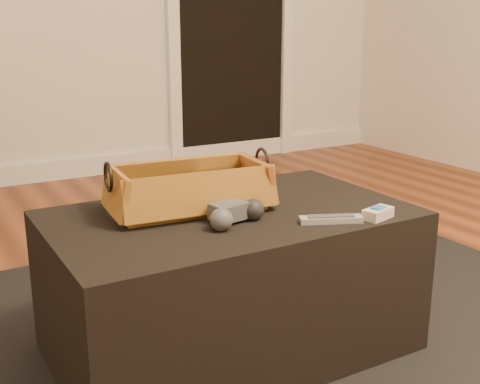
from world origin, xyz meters
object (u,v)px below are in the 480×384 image
wicker_basket (190,191)px  cream_gadget (378,213)px  game_controller (234,213)px  tv_remote (184,202)px  silver_remote (331,219)px  ottoman (231,281)px

wicker_basket → cream_gadget: bearing=-39.0°
wicker_basket → game_controller: bearing=-75.0°
game_controller → tv_remote: bearing=114.1°
tv_remote → game_controller: 0.17m
game_controller → silver_remote: bearing=-27.3°
ottoman → silver_remote: silver_remote is taller
tv_remote → cream_gadget: tv_remote is taller
wicker_basket → tv_remote: bearing=-148.5°
silver_remote → wicker_basket: bearing=133.4°
tv_remote → cream_gadget: 0.53m
silver_remote → cream_gadget: (0.13, -0.04, 0.01)m
tv_remote → silver_remote: size_ratio=1.42×
tv_remote → wicker_basket: wicker_basket is taller
wicker_basket → silver_remote: wicker_basket is taller
silver_remote → cream_gadget: size_ratio=1.70×
tv_remote → wicker_basket: (0.02, 0.01, 0.03)m
game_controller → cream_gadget: game_controller is taller
ottoman → game_controller: size_ratio=5.30×
ottoman → wicker_basket: bearing=138.9°
tv_remote → silver_remote: bearing=-43.3°
ottoman → game_controller: (-0.04, -0.10, 0.24)m
ottoman → wicker_basket: (-0.09, 0.08, 0.26)m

